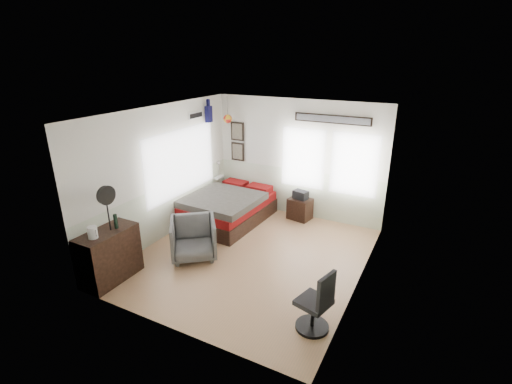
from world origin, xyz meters
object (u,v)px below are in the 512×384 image
bed (228,208)px  nightstand (300,209)px  armchair (193,238)px  dresser (109,255)px  task_chair (317,307)px

bed → nightstand: size_ratio=4.29×
armchair → nightstand: bearing=28.0°
dresser → task_chair: size_ratio=1.06×
armchair → task_chair: size_ratio=0.89×
bed → nightstand: (1.41, 0.87, -0.07)m
dresser → armchair: size_ratio=1.20×
bed → armchair: (0.26, -1.66, 0.06)m
nightstand → armchair: bearing=-105.1°
armchair → task_chair: (2.69, -0.85, 0.00)m
dresser → armchair: 1.48m
dresser → nightstand: (1.94, 3.78, -0.20)m
bed → task_chair: 3.87m
dresser → nightstand: size_ratio=2.02×
armchair → nightstand: size_ratio=1.68×
bed → task_chair: size_ratio=2.26×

